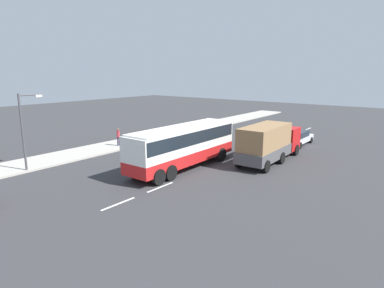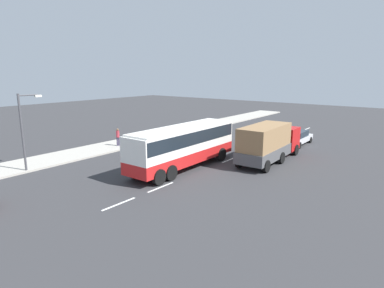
{
  "view_description": "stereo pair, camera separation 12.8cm",
  "coord_description": "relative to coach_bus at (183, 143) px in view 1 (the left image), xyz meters",
  "views": [
    {
      "loc": [
        -18.1,
        -16.46,
        7.35
      ],
      "look_at": [
        1.54,
        -1.22,
        1.89
      ],
      "focal_mm": 30.61,
      "sensor_mm": 36.0,
      "label": 1
    },
    {
      "loc": [
        -18.18,
        -16.35,
        7.35
      ],
      "look_at": [
        1.54,
        -1.22,
        1.89
      ],
      "focal_mm": 30.61,
      "sensor_mm": 36.0,
      "label": 2
    }
  ],
  "objects": [
    {
      "name": "street_lamp",
      "position": [
        -7.81,
        8.73,
        1.45
      ],
      "size": [
        1.78,
        0.24,
        5.71
      ],
      "color": "#47474C",
      "rests_on": "sidewalk_curb"
    },
    {
      "name": "car_silver_hatch",
      "position": [
        13.79,
        -3.99,
        -1.27
      ],
      "size": [
        4.67,
        1.87,
        1.47
      ],
      "rotation": [
        0.0,
        0.0,
        0.01
      ],
      "color": "silver",
      "rests_on": "ground_plane"
    },
    {
      "name": "pedestrian_near_curb",
      "position": [
        1.72,
        9.82,
        -0.89
      ],
      "size": [
        0.32,
        0.32,
        1.74
      ],
      "rotation": [
        0.0,
        0.0,
        4.26
      ],
      "color": "#38334C",
      "rests_on": "sidewalk_curb"
    },
    {
      "name": "coach_bus",
      "position": [
        0.0,
        0.0,
        0.0
      ],
      "size": [
        10.57,
        2.69,
        3.3
      ],
      "rotation": [
        0.0,
        0.0,
        0.01
      ],
      "color": "red",
      "rests_on": "ground_plane"
    },
    {
      "name": "lane_centreline",
      "position": [
        -0.09,
        -1.57,
        -2.05
      ],
      "size": [
        47.23,
        0.16,
        0.01
      ],
      "color": "white",
      "rests_on": "ground_plane"
    },
    {
      "name": "ground_plane",
      "position": [
        -0.96,
        0.83,
        -2.05
      ],
      "size": [
        120.0,
        120.0,
        0.0
      ],
      "primitive_type": "plane",
      "color": "#333335"
    },
    {
      "name": "sidewalk_curb",
      "position": [
        -0.96,
        10.43,
        -1.97
      ],
      "size": [
        80.0,
        4.0,
        0.15
      ],
      "primitive_type": "cube",
      "color": "#A8A399",
      "rests_on": "ground_plane"
    },
    {
      "name": "cargo_truck",
      "position": [
        5.87,
        -4.41,
        -0.36
      ],
      "size": [
        8.39,
        2.76,
        3.18
      ],
      "rotation": [
        0.0,
        0.0,
        0.03
      ],
      "color": "red",
      "rests_on": "ground_plane"
    }
  ]
}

